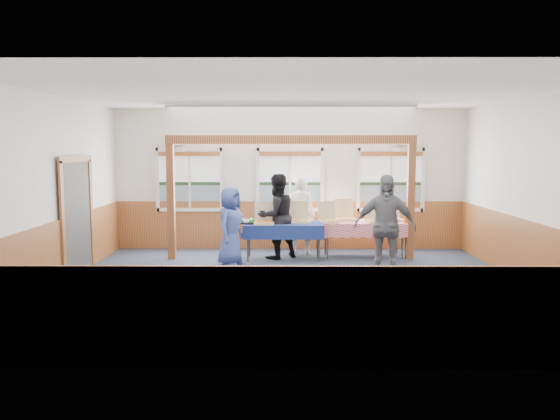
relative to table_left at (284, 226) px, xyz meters
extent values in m
plane|color=#242D3C|center=(0.15, -2.26, -0.69)|extent=(8.00, 8.00, 0.00)
plane|color=white|center=(0.15, -2.26, 2.51)|extent=(8.00, 8.00, 0.00)
plane|color=silver|center=(0.15, 1.24, 0.91)|extent=(8.00, 0.00, 8.00)
plane|color=silver|center=(0.15, -5.76, 0.91)|extent=(8.00, 0.00, 8.00)
plane|color=silver|center=(-3.85, -2.26, 0.91)|extent=(0.00, 8.00, 8.00)
plane|color=silver|center=(4.15, -2.26, 0.91)|extent=(0.00, 8.00, 8.00)
cube|color=brown|center=(0.15, 1.22, -0.14)|extent=(7.98, 0.05, 1.10)
cube|color=brown|center=(0.15, -5.73, -0.14)|extent=(7.98, 0.05, 1.10)
cube|color=brown|center=(-3.83, -2.26, -0.14)|extent=(0.05, 6.98, 1.10)
cube|color=brown|center=(4.12, -2.26, -0.14)|extent=(0.05, 6.98, 1.10)
cube|color=#383838|center=(-3.81, -1.36, 0.36)|extent=(0.06, 1.30, 2.10)
cube|color=white|center=(-2.15, 1.18, 0.22)|extent=(1.52, 0.05, 0.08)
cube|color=white|center=(-2.15, 1.18, 1.60)|extent=(1.52, 0.05, 0.08)
cube|color=white|center=(-2.89, 1.18, 0.91)|extent=(0.08, 0.05, 1.46)
cube|color=white|center=(-1.41, 1.18, 0.91)|extent=(0.08, 0.05, 1.46)
cube|color=white|center=(-2.15, 1.18, 0.91)|extent=(0.05, 0.05, 1.30)
cube|color=slate|center=(-2.15, 1.22, 0.52)|extent=(1.40, 0.02, 0.52)
cube|color=#1A341B|center=(-2.15, 1.22, 0.82)|extent=(1.40, 0.02, 0.08)
cube|color=silver|center=(-2.15, 1.22, 1.21)|extent=(1.40, 0.02, 0.70)
cube|color=brown|center=(-2.15, 1.16, 1.50)|extent=(1.40, 0.07, 0.10)
cube|color=white|center=(0.15, 1.18, 0.22)|extent=(1.52, 0.05, 0.08)
cube|color=white|center=(0.15, 1.18, 1.60)|extent=(1.52, 0.05, 0.08)
cube|color=white|center=(-0.59, 1.18, 0.91)|extent=(0.08, 0.05, 1.46)
cube|color=white|center=(0.89, 1.18, 0.91)|extent=(0.08, 0.05, 1.46)
cube|color=white|center=(0.15, 1.18, 0.91)|extent=(0.05, 0.05, 1.30)
cube|color=slate|center=(0.15, 1.22, 0.52)|extent=(1.40, 0.02, 0.52)
cube|color=#1A341B|center=(0.15, 1.22, 0.82)|extent=(1.40, 0.02, 0.08)
cube|color=silver|center=(0.15, 1.22, 1.21)|extent=(1.40, 0.02, 0.70)
cube|color=brown|center=(0.15, 1.16, 1.50)|extent=(1.40, 0.07, 0.10)
cube|color=white|center=(2.45, 1.18, 0.22)|extent=(1.52, 0.05, 0.08)
cube|color=white|center=(2.45, 1.18, 1.60)|extent=(1.52, 0.05, 0.08)
cube|color=white|center=(1.71, 1.18, 0.91)|extent=(0.08, 0.05, 1.46)
cube|color=white|center=(3.19, 1.18, 0.91)|extent=(0.08, 0.05, 1.46)
cube|color=white|center=(2.45, 1.18, 0.91)|extent=(0.05, 0.05, 1.30)
cube|color=slate|center=(2.45, 1.22, 0.52)|extent=(1.40, 0.02, 0.52)
cube|color=#1A341B|center=(2.45, 1.22, 0.82)|extent=(1.40, 0.02, 0.08)
cube|color=silver|center=(2.45, 1.22, 1.21)|extent=(1.40, 0.02, 0.70)
cube|color=brown|center=(2.45, 1.16, 1.50)|extent=(1.40, 0.07, 0.10)
cube|color=#562513|center=(-2.35, 0.04, 0.51)|extent=(0.15, 0.15, 2.40)
cube|color=#562513|center=(2.65, 0.04, 0.51)|extent=(0.15, 0.15, 2.40)
cube|color=#562513|center=(0.15, 0.04, 1.80)|extent=(5.15, 0.18, 0.18)
cylinder|color=#383838|center=(-0.73, -0.27, -0.33)|extent=(0.04, 0.04, 0.73)
cylinder|color=#383838|center=(-0.73, 0.27, -0.33)|extent=(0.04, 0.04, 0.73)
cylinder|color=#383838|center=(0.73, -0.27, -0.33)|extent=(0.04, 0.04, 0.73)
cylinder|color=#383838|center=(0.73, 0.27, -0.33)|extent=(0.04, 0.04, 0.73)
cube|color=#383838|center=(0.00, 0.00, 0.04)|extent=(1.72, 1.27, 0.03)
cube|color=navy|center=(0.00, 0.00, 0.06)|extent=(1.80, 1.35, 0.01)
cube|color=navy|center=(0.00, -0.36, -0.08)|extent=(1.50, 0.70, 0.28)
cube|color=navy|center=(0.00, 0.36, -0.08)|extent=(1.50, 0.70, 0.28)
cylinder|color=#383838|center=(0.92, 0.00, -0.33)|extent=(0.04, 0.04, 0.73)
cylinder|color=#383838|center=(0.92, 0.58, -0.33)|extent=(0.04, 0.04, 0.73)
cylinder|color=#383838|center=(2.49, 0.00, -0.33)|extent=(0.04, 0.04, 0.73)
cylinder|color=#383838|center=(2.49, 0.58, -0.33)|extent=(0.04, 0.04, 0.73)
cube|color=#383838|center=(1.71, 0.29, 0.04)|extent=(1.75, 0.86, 0.03)
cube|color=red|center=(1.71, 0.29, 0.06)|extent=(1.81, 0.93, 0.01)
cube|color=red|center=(1.71, -0.09, -0.08)|extent=(1.74, 0.18, 0.28)
cube|color=red|center=(1.71, 0.67, -0.08)|extent=(1.74, 0.18, 0.28)
cube|color=#D2B18C|center=(-0.40, -0.15, 0.09)|extent=(0.41, 0.41, 0.05)
cylinder|color=gold|center=(-0.40, -0.15, 0.12)|extent=(0.36, 0.36, 0.01)
cube|color=#D2B18C|center=(-0.40, 0.10, 0.31)|extent=(0.41, 0.10, 0.40)
cube|color=#D2B18C|center=(0.35, 0.12, 0.09)|extent=(0.42, 0.42, 0.04)
cylinder|color=#DBB565|center=(0.35, 0.12, 0.12)|extent=(0.37, 0.37, 0.01)
cube|color=#D2B18C|center=(0.34, 0.36, 0.30)|extent=(0.40, 0.12, 0.39)
cube|color=#D2B18C|center=(0.96, 0.15, 0.09)|extent=(0.42, 0.42, 0.04)
cylinder|color=gold|center=(0.96, 0.15, 0.11)|extent=(0.37, 0.37, 0.01)
cube|color=#D2B18C|center=(0.93, 0.38, 0.29)|extent=(0.39, 0.14, 0.37)
cube|color=#D2B18C|center=(1.36, 0.44, 0.09)|extent=(0.44, 0.44, 0.05)
cylinder|color=gold|center=(1.36, 0.44, 0.12)|extent=(0.39, 0.39, 0.01)
cube|color=#D2B18C|center=(1.34, 0.69, 0.31)|extent=(0.42, 0.13, 0.40)
cube|color=#D2B18C|center=(1.96, 0.17, 0.09)|extent=(0.42, 0.42, 0.04)
cylinder|color=gold|center=(1.96, 0.17, 0.11)|extent=(0.37, 0.37, 0.01)
cube|color=#D2B18C|center=(1.93, 0.40, 0.29)|extent=(0.39, 0.13, 0.38)
cube|color=#D2B18C|center=(2.36, 0.39, 0.09)|extent=(0.45, 0.45, 0.05)
cylinder|color=#DBB565|center=(2.36, 0.39, 0.12)|extent=(0.40, 0.40, 0.01)
cube|color=#D2B18C|center=(2.34, 0.64, 0.32)|extent=(0.43, 0.13, 0.42)
cylinder|color=black|center=(-0.75, 0.00, 0.08)|extent=(0.43, 0.43, 0.03)
cylinder|color=white|center=(-0.75, 0.00, 0.10)|extent=(0.10, 0.10, 0.04)
sphere|color=#306827|center=(-0.63, 0.00, 0.11)|extent=(0.10, 0.10, 0.10)
sphere|color=beige|center=(-0.68, 0.09, 0.11)|extent=(0.10, 0.10, 0.10)
sphere|color=#306827|center=(-0.78, 0.11, 0.11)|extent=(0.10, 0.10, 0.10)
sphere|color=beige|center=(-0.86, 0.05, 0.11)|extent=(0.10, 0.10, 0.10)
sphere|color=#306827|center=(-0.86, -0.05, 0.11)|extent=(0.10, 0.10, 0.10)
sphere|color=beige|center=(-0.78, -0.11, 0.11)|extent=(0.10, 0.10, 0.10)
sphere|color=#306827|center=(-0.68, -0.09, 0.11)|extent=(0.10, 0.10, 0.10)
cylinder|color=#A7711B|center=(2.56, 0.04, 0.14)|extent=(0.07, 0.07, 0.15)
imported|color=white|center=(0.38, 0.59, 0.16)|extent=(0.70, 0.55, 1.71)
imported|color=black|center=(-0.15, 0.11, 0.20)|extent=(1.09, 1.03, 1.79)
imported|color=#39498F|center=(-1.06, -0.58, 0.08)|extent=(0.71, 0.88, 1.55)
imported|color=slate|center=(1.80, -1.67, 0.24)|extent=(1.16, 0.67, 1.86)
camera|label=1|loc=(-0.01, -11.27, 1.61)|focal=35.00mm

